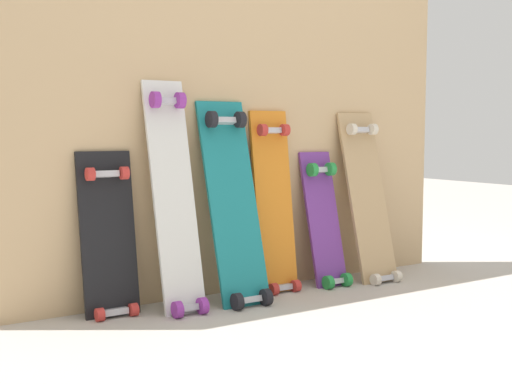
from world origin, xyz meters
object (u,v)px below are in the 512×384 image
object	(u,v)px
skateboard_natural	(369,204)
skateboard_orange	(275,209)
skateboard_white	(175,203)
skateboard_purple	(325,226)
skateboard_black	(109,243)
skateboard_teal	(234,209)

from	to	relation	value
skateboard_natural	skateboard_orange	bearing A→B (deg)	173.78
skateboard_white	skateboard_purple	world-z (taller)	skateboard_white
skateboard_orange	skateboard_purple	bearing A→B (deg)	-6.51
skateboard_black	skateboard_teal	world-z (taller)	skateboard_teal
skateboard_white	skateboard_orange	distance (m)	0.51
skateboard_white	skateboard_teal	bearing A→B (deg)	-3.25
skateboard_orange	skateboard_natural	distance (m)	0.51
skateboard_white	skateboard_orange	world-z (taller)	skateboard_white
skateboard_purple	skateboard_natural	world-z (taller)	skateboard_natural
skateboard_teal	skateboard_purple	distance (m)	0.52
skateboard_white	skateboard_teal	size ratio (longest dim) A/B	1.09
skateboard_black	skateboard_purple	bearing A→B (deg)	-2.10
skateboard_purple	skateboard_natural	bearing A→B (deg)	-5.91
skateboard_black	skateboard_teal	xyz separation A→B (m)	(0.51, -0.08, 0.10)
skateboard_black	skateboard_natural	distance (m)	1.26
skateboard_black	skateboard_orange	xyz separation A→B (m)	(0.76, -0.01, 0.08)
skateboard_purple	skateboard_natural	size ratio (longest dim) A/B	0.78
skateboard_orange	skateboard_natural	world-z (taller)	skateboard_orange
skateboard_orange	skateboard_purple	xyz separation A→B (m)	(0.26, -0.03, -0.09)
skateboard_black	skateboard_teal	bearing A→B (deg)	-8.64
skateboard_black	skateboard_orange	distance (m)	0.76
skateboard_orange	skateboard_natural	bearing A→B (deg)	-6.22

